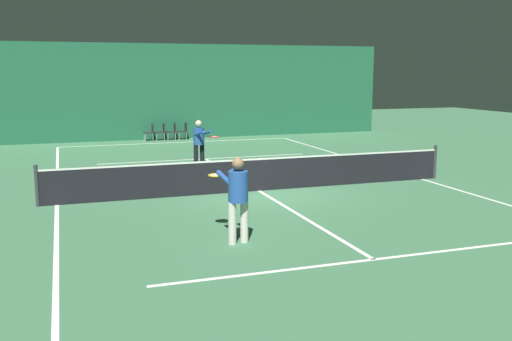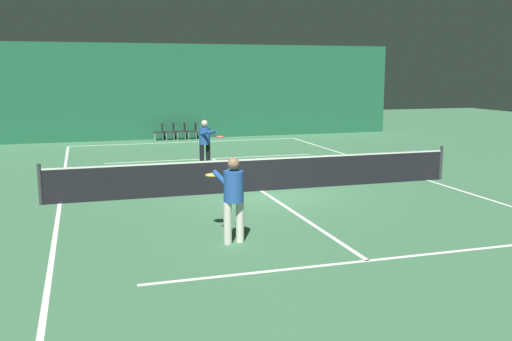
% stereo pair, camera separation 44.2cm
% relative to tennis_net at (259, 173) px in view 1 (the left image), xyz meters
% --- Properties ---
extents(ground_plane, '(60.00, 60.00, 0.00)m').
position_rel_tennis_net_xyz_m(ground_plane, '(0.00, 0.00, -0.51)').
color(ground_plane, '#3D704C').
extents(backdrop_curtain, '(23.00, 0.12, 4.74)m').
position_rel_tennis_net_xyz_m(backdrop_curtain, '(0.00, 13.54, 1.86)').
color(backdrop_curtain, '#1E5B3D').
rests_on(backdrop_curtain, ground).
extents(court_line_baseline_far, '(11.00, 0.10, 0.00)m').
position_rel_tennis_net_xyz_m(court_line_baseline_far, '(0.00, 11.90, -0.51)').
color(court_line_baseline_far, white).
rests_on(court_line_baseline_far, ground).
extents(court_line_service_far, '(8.25, 0.10, 0.00)m').
position_rel_tennis_net_xyz_m(court_line_service_far, '(0.00, 6.40, -0.51)').
color(court_line_service_far, white).
rests_on(court_line_service_far, ground).
extents(court_line_service_near, '(8.25, 0.10, 0.00)m').
position_rel_tennis_net_xyz_m(court_line_service_near, '(0.00, -6.40, -0.51)').
color(court_line_service_near, white).
rests_on(court_line_service_near, ground).
extents(court_line_sideline_left, '(0.10, 23.80, 0.00)m').
position_rel_tennis_net_xyz_m(court_line_sideline_left, '(-5.50, 0.00, -0.51)').
color(court_line_sideline_left, white).
rests_on(court_line_sideline_left, ground).
extents(court_line_sideline_right, '(0.10, 23.80, 0.00)m').
position_rel_tennis_net_xyz_m(court_line_sideline_right, '(5.50, 0.00, -0.51)').
color(court_line_sideline_right, white).
rests_on(court_line_sideline_right, ground).
extents(court_line_centre, '(0.10, 12.80, 0.00)m').
position_rel_tennis_net_xyz_m(court_line_centre, '(0.00, 0.00, -0.51)').
color(court_line_centre, white).
rests_on(court_line_centre, ground).
extents(tennis_net, '(12.00, 0.10, 1.07)m').
position_rel_tennis_net_xyz_m(tennis_net, '(0.00, 0.00, 0.00)').
color(tennis_net, black).
rests_on(tennis_net, ground).
extents(player_near, '(0.61, 1.42, 1.73)m').
position_rel_tennis_net_xyz_m(player_near, '(-2.05, -4.59, 0.50)').
color(player_near, beige).
rests_on(player_near, ground).
extents(player_far, '(0.79, 1.40, 1.68)m').
position_rel_tennis_net_xyz_m(player_far, '(-0.68, 4.48, 0.47)').
color(player_far, black).
rests_on(player_far, ground).
extents(courtside_chair_0, '(0.44, 0.44, 0.84)m').
position_rel_tennis_net_xyz_m(courtside_chair_0, '(-1.16, 12.99, -0.03)').
color(courtside_chair_0, '#99999E').
rests_on(courtside_chair_0, ground).
extents(courtside_chair_1, '(0.44, 0.44, 0.84)m').
position_rel_tennis_net_xyz_m(courtside_chair_1, '(-0.61, 12.99, -0.03)').
color(courtside_chair_1, '#99999E').
rests_on(courtside_chair_1, ground).
extents(courtside_chair_2, '(0.44, 0.44, 0.84)m').
position_rel_tennis_net_xyz_m(courtside_chair_2, '(-0.05, 12.99, -0.03)').
color(courtside_chair_2, '#99999E').
rests_on(courtside_chair_2, ground).
extents(courtside_chair_3, '(0.44, 0.44, 0.84)m').
position_rel_tennis_net_xyz_m(courtside_chair_3, '(0.51, 12.99, -0.03)').
color(courtside_chair_3, '#99999E').
rests_on(courtside_chair_3, ground).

